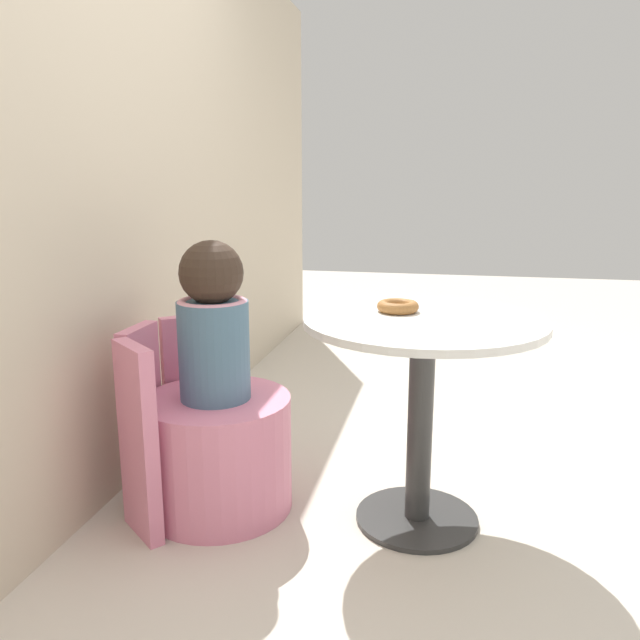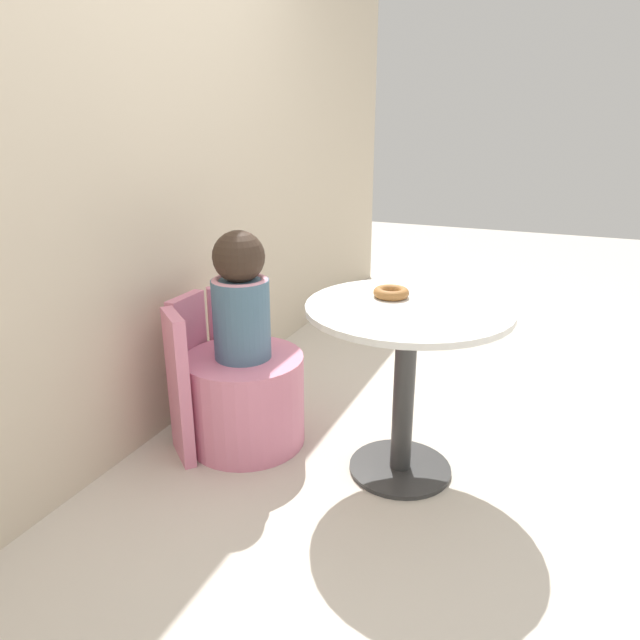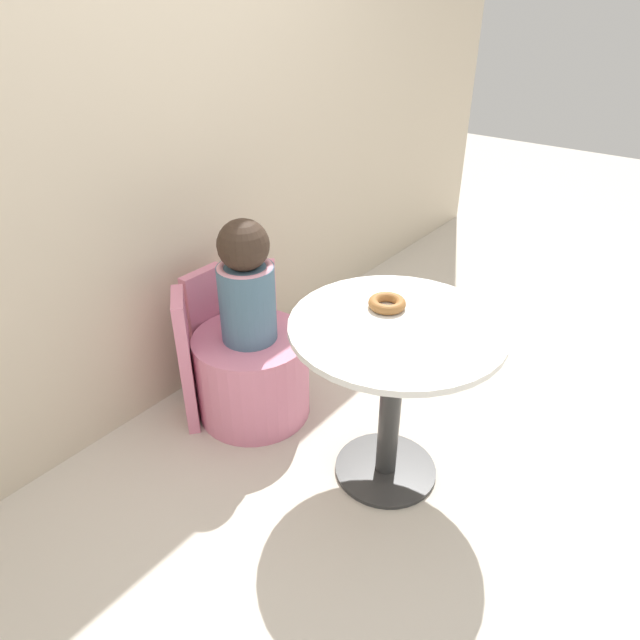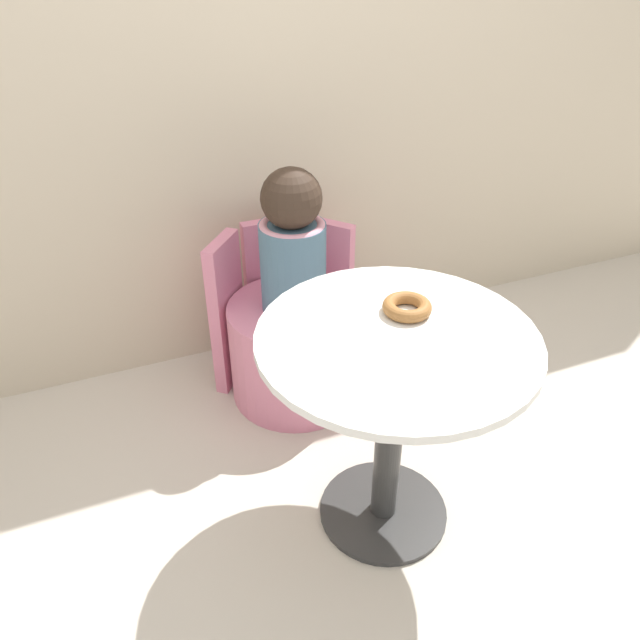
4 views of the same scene
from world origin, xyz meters
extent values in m
plane|color=beige|center=(0.00, 0.00, 0.00)|extent=(12.00, 12.00, 0.00)
cube|color=beige|center=(0.00, 1.13, 1.20)|extent=(6.00, 0.06, 2.40)
cylinder|color=#333333|center=(0.05, -0.02, 0.01)|extent=(0.42, 0.42, 0.02)
cylinder|color=#333333|center=(0.05, -0.02, 0.36)|extent=(0.08, 0.08, 0.68)
cylinder|color=white|center=(0.05, -0.02, 0.71)|extent=(0.79, 0.79, 0.02)
cylinder|color=pink|center=(0.00, 0.69, 0.21)|extent=(0.52, 0.52, 0.41)
cube|color=pink|center=(0.00, 0.98, 0.33)|extent=(0.22, 0.05, 0.65)
cube|color=pink|center=(0.22, 0.87, 0.33)|extent=(0.18, 0.20, 0.65)
cube|color=pink|center=(-0.22, 0.87, 0.33)|extent=(0.18, 0.20, 0.65)
cylinder|color=slate|center=(0.00, 0.69, 0.59)|extent=(0.24, 0.24, 0.34)
torus|color=pink|center=(0.00, 0.69, 0.75)|extent=(0.24, 0.24, 0.04)
sphere|color=#38281E|center=(0.00, 0.69, 0.86)|extent=(0.22, 0.22, 0.22)
torus|color=#9E6633|center=(0.12, 0.07, 0.74)|extent=(0.14, 0.14, 0.04)
camera|label=1|loc=(-1.95, -0.10, 1.16)|focal=35.00mm
camera|label=2|loc=(-1.97, -0.52, 1.38)|focal=32.00mm
camera|label=3|loc=(-1.50, -0.87, 1.78)|focal=32.00mm
camera|label=4|loc=(-0.68, -1.23, 1.69)|focal=35.00mm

